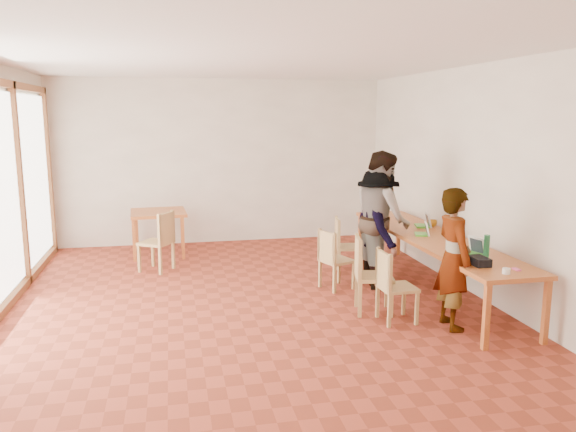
% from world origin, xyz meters
% --- Properties ---
extents(ground, '(8.00, 8.00, 0.00)m').
position_xyz_m(ground, '(0.00, 0.00, 0.00)').
color(ground, '#9A3925').
rests_on(ground, ground).
extents(wall_back, '(6.00, 0.10, 3.00)m').
position_xyz_m(wall_back, '(0.00, 4.00, 1.50)').
color(wall_back, white).
rests_on(wall_back, ground).
extents(wall_front, '(6.00, 0.10, 3.00)m').
position_xyz_m(wall_front, '(0.00, -4.00, 1.50)').
color(wall_front, white).
rests_on(wall_front, ground).
extents(wall_right, '(0.10, 8.00, 3.00)m').
position_xyz_m(wall_right, '(3.00, 0.00, 1.50)').
color(wall_right, white).
rests_on(wall_right, ground).
extents(ceiling, '(6.00, 8.00, 0.04)m').
position_xyz_m(ceiling, '(0.00, 0.00, 3.02)').
color(ceiling, white).
rests_on(ceiling, wall_back).
extents(communal_table, '(0.80, 4.00, 0.75)m').
position_xyz_m(communal_table, '(2.50, 0.42, 0.70)').
color(communal_table, '#C3632B').
rests_on(communal_table, ground).
extents(side_table, '(0.90, 0.90, 0.75)m').
position_xyz_m(side_table, '(-1.14, 3.20, 0.67)').
color(side_table, '#C3632B').
rests_on(side_table, ground).
extents(chair_near, '(0.41, 0.41, 0.45)m').
position_xyz_m(chair_near, '(1.50, -0.58, 0.52)').
color(chair_near, tan).
rests_on(chair_near, ground).
extents(chair_mid, '(0.52, 0.52, 0.49)m').
position_xyz_m(chair_mid, '(1.34, -0.21, 0.57)').
color(chair_mid, tan).
rests_on(chair_mid, ground).
extents(chair_far, '(0.49, 0.49, 0.44)m').
position_xyz_m(chair_far, '(1.19, 0.73, 0.50)').
color(chair_far, tan).
rests_on(chair_far, ground).
extents(chair_empty, '(0.45, 0.45, 0.44)m').
position_xyz_m(chair_empty, '(1.58, 1.48, 0.51)').
color(chair_empty, tan).
rests_on(chair_empty, ground).
extents(chair_spare, '(0.59, 0.59, 0.49)m').
position_xyz_m(chair_spare, '(-1.09, 2.13, 0.56)').
color(chair_spare, tan).
rests_on(chair_spare, ground).
extents(person_near, '(0.39, 0.59, 1.58)m').
position_xyz_m(person_near, '(2.12, -0.87, 0.79)').
color(person_near, gray).
rests_on(person_near, ground).
extents(person_mid, '(0.75, 0.94, 1.88)m').
position_xyz_m(person_mid, '(1.95, 0.87, 0.94)').
color(person_mid, gray).
rests_on(person_mid, ground).
extents(person_far, '(0.65, 1.08, 1.63)m').
position_xyz_m(person_far, '(1.88, 0.86, 0.82)').
color(person_far, gray).
rests_on(person_far, ground).
extents(laptop_near, '(0.28, 0.30, 0.22)m').
position_xyz_m(laptop_near, '(2.52, -0.61, 0.81)').
color(laptop_near, green).
rests_on(laptop_near, communal_table).
extents(laptop_mid, '(0.25, 0.26, 0.18)m').
position_xyz_m(laptop_mid, '(2.42, 0.52, 0.80)').
color(laptop_mid, green).
rests_on(laptop_mid, communal_table).
extents(laptop_far, '(0.27, 0.29, 0.21)m').
position_xyz_m(laptop_far, '(2.69, 1.05, 0.81)').
color(laptop_far, green).
rests_on(laptop_far, communal_table).
extents(yellow_mug, '(0.14, 0.14, 0.10)m').
position_xyz_m(yellow_mug, '(2.81, 1.05, 0.80)').
color(yellow_mug, orange).
rests_on(yellow_mug, communal_table).
extents(green_bottle, '(0.07, 0.07, 0.28)m').
position_xyz_m(green_bottle, '(2.55, -0.81, 0.89)').
color(green_bottle, '#258048').
rests_on(green_bottle, communal_table).
extents(clear_glass, '(0.07, 0.07, 0.09)m').
position_xyz_m(clear_glass, '(2.78, 0.55, 0.80)').
color(clear_glass, silver).
rests_on(clear_glass, communal_table).
extents(condiment_cup, '(0.08, 0.08, 0.06)m').
position_xyz_m(condiment_cup, '(2.43, -1.40, 0.78)').
color(condiment_cup, white).
rests_on(condiment_cup, communal_table).
extents(pink_phone, '(0.05, 0.10, 0.01)m').
position_xyz_m(pink_phone, '(2.62, -1.29, 0.76)').
color(pink_phone, '#EA4F97').
rests_on(pink_phone, communal_table).
extents(black_pouch, '(0.16, 0.26, 0.09)m').
position_xyz_m(black_pouch, '(2.34, -1.03, 0.80)').
color(black_pouch, black).
rests_on(black_pouch, communal_table).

